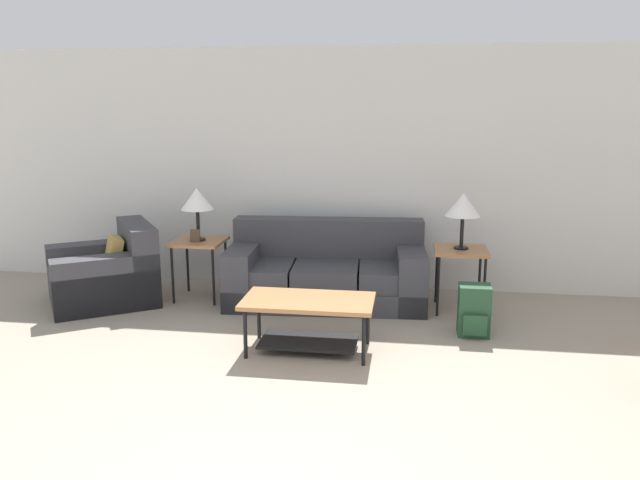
{
  "coord_description": "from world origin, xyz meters",
  "views": [
    {
      "loc": [
        0.73,
        -2.59,
        1.99
      ],
      "look_at": [
        -0.06,
        2.83,
        0.8
      ],
      "focal_mm": 35.0,
      "sensor_mm": 36.0,
      "label": 1
    }
  ],
  "objects_px": {
    "couch": "(327,274)",
    "coffee_table": "(308,313)",
    "armchair": "(107,275)",
    "side_table_left": "(199,247)",
    "table_lamp_left": "(197,200)",
    "backpack": "(474,311)",
    "side_table_right": "(461,256)",
    "table_lamp_right": "(463,206)"
  },
  "relations": [
    {
      "from": "couch",
      "to": "side_table_right",
      "type": "height_order",
      "value": "couch"
    },
    {
      "from": "armchair",
      "to": "side_table_left",
      "type": "xyz_separation_m",
      "value": [
        0.91,
        0.25,
        0.27
      ]
    },
    {
      "from": "side_table_left",
      "to": "side_table_right",
      "type": "height_order",
      "value": "same"
    },
    {
      "from": "coffee_table",
      "to": "couch",
      "type": "bearing_deg",
      "value": 91.39
    },
    {
      "from": "coffee_table",
      "to": "table_lamp_left",
      "type": "relative_size",
      "value": 1.96
    },
    {
      "from": "couch",
      "to": "table_lamp_right",
      "type": "distance_m",
      "value": 1.53
    },
    {
      "from": "coffee_table",
      "to": "side_table_left",
      "type": "distance_m",
      "value": 1.87
    },
    {
      "from": "coffee_table",
      "to": "side_table_left",
      "type": "relative_size",
      "value": 1.71
    },
    {
      "from": "couch",
      "to": "armchair",
      "type": "bearing_deg",
      "value": -171.57
    },
    {
      "from": "couch",
      "to": "side_table_left",
      "type": "relative_size",
      "value": 3.29
    },
    {
      "from": "couch",
      "to": "backpack",
      "type": "bearing_deg",
      "value": -28.5
    },
    {
      "from": "backpack",
      "to": "couch",
      "type": "bearing_deg",
      "value": 151.5
    },
    {
      "from": "side_table_left",
      "to": "backpack",
      "type": "bearing_deg",
      "value": -14.11
    },
    {
      "from": "coffee_table",
      "to": "side_table_left",
      "type": "height_order",
      "value": "side_table_left"
    },
    {
      "from": "table_lamp_right",
      "to": "couch",
      "type": "bearing_deg",
      "value": 176.59
    },
    {
      "from": "couch",
      "to": "coffee_table",
      "type": "relative_size",
      "value": 1.92
    },
    {
      "from": "side_table_left",
      "to": "table_lamp_left",
      "type": "relative_size",
      "value": 1.14
    },
    {
      "from": "armchair",
      "to": "side_table_right",
      "type": "bearing_deg",
      "value": 4.03
    },
    {
      "from": "side_table_left",
      "to": "backpack",
      "type": "xyz_separation_m",
      "value": [
        2.74,
        -0.69,
        -0.33
      ]
    },
    {
      "from": "table_lamp_left",
      "to": "backpack",
      "type": "distance_m",
      "value": 2.94
    },
    {
      "from": "armchair",
      "to": "backpack",
      "type": "bearing_deg",
      "value": -6.83
    },
    {
      "from": "couch",
      "to": "armchair",
      "type": "height_order",
      "value": "couch"
    },
    {
      "from": "coffee_table",
      "to": "table_lamp_right",
      "type": "height_order",
      "value": "table_lamp_right"
    },
    {
      "from": "side_table_right",
      "to": "backpack",
      "type": "relative_size",
      "value": 1.37
    },
    {
      "from": "side_table_left",
      "to": "table_lamp_right",
      "type": "height_order",
      "value": "table_lamp_right"
    },
    {
      "from": "table_lamp_left",
      "to": "table_lamp_right",
      "type": "distance_m",
      "value": 2.66
    },
    {
      "from": "couch",
      "to": "table_lamp_right",
      "type": "relative_size",
      "value": 3.76
    },
    {
      "from": "couch",
      "to": "backpack",
      "type": "xyz_separation_m",
      "value": [
        1.41,
        -0.77,
        -0.07
      ]
    },
    {
      "from": "armchair",
      "to": "coffee_table",
      "type": "xyz_separation_m",
      "value": [
        2.26,
        -1.01,
        0.04
      ]
    },
    {
      "from": "couch",
      "to": "side_table_right",
      "type": "xyz_separation_m",
      "value": [
        1.33,
        -0.08,
        0.26
      ]
    },
    {
      "from": "side_table_right",
      "to": "backpack",
      "type": "height_order",
      "value": "side_table_right"
    },
    {
      "from": "table_lamp_left",
      "to": "couch",
      "type": "bearing_deg",
      "value": 3.42
    },
    {
      "from": "table_lamp_right",
      "to": "backpack",
      "type": "distance_m",
      "value": 1.08
    },
    {
      "from": "table_lamp_left",
      "to": "backpack",
      "type": "relative_size",
      "value": 1.2
    },
    {
      "from": "side_table_right",
      "to": "table_lamp_right",
      "type": "bearing_deg",
      "value": -99.46
    },
    {
      "from": "table_lamp_left",
      "to": "table_lamp_right",
      "type": "height_order",
      "value": "same"
    },
    {
      "from": "side_table_right",
      "to": "coffee_table",
      "type": "bearing_deg",
      "value": -135.82
    },
    {
      "from": "side_table_left",
      "to": "backpack",
      "type": "height_order",
      "value": "side_table_left"
    },
    {
      "from": "couch",
      "to": "side_table_right",
      "type": "relative_size",
      "value": 3.29
    },
    {
      "from": "table_lamp_right",
      "to": "table_lamp_left",
      "type": "bearing_deg",
      "value": 180.0
    },
    {
      "from": "coffee_table",
      "to": "table_lamp_right",
      "type": "relative_size",
      "value": 1.96
    },
    {
      "from": "armchair",
      "to": "table_lamp_left",
      "type": "distance_m",
      "value": 1.21
    }
  ]
}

